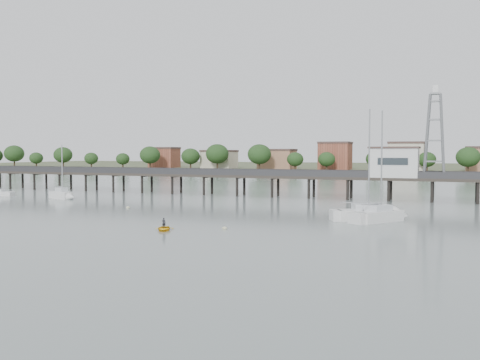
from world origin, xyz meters
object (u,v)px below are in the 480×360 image
object	(u,v)px
sailboat_b	(64,195)
yellow_dinghy	(164,230)
pier	(258,176)
white_tender	(4,194)
lattice_tower	(435,136)
sailboat_c	(386,216)
sailboat_f	(376,215)

from	to	relation	value
sailboat_b	yellow_dinghy	distance (m)	44.67
pier	sailboat_b	xyz separation A→B (m)	(-29.94, -18.79, -3.13)
sailboat_b	white_tender	xyz separation A→B (m)	(-14.98, 1.09, -0.22)
sailboat_b	white_tender	world-z (taller)	sailboat_b
lattice_tower	sailboat_c	distance (m)	31.04
sailboat_b	white_tender	bearing A→B (deg)	-167.64
pier	white_tender	bearing A→B (deg)	-158.49
sailboat_c	sailboat_f	xyz separation A→B (m)	(-1.20, 0.25, -0.00)
lattice_tower	sailboat_f	bearing A→B (deg)	-101.51
sailboat_b	yellow_dinghy	size ratio (longest dim) A/B	3.51
white_tender	yellow_dinghy	world-z (taller)	yellow_dinghy
sailboat_b	sailboat_c	xyz separation A→B (m)	(56.81, -10.06, -0.02)
sailboat_f	white_tender	world-z (taller)	sailboat_f
pier	lattice_tower	distance (m)	32.34
sailboat_b	sailboat_f	bearing A→B (deg)	6.51
pier	sailboat_b	bearing A→B (deg)	-147.88
pier	yellow_dinghy	bearing A→B (deg)	-82.97
white_tender	sailboat_b	bearing A→B (deg)	-7.73
sailboat_c	white_tender	world-z (taller)	sailboat_c
lattice_tower	white_tender	world-z (taller)	lattice_tower
sailboat_c	pier	bearing A→B (deg)	77.32
sailboat_f	white_tender	bearing A→B (deg)	145.60
pier	lattice_tower	size ratio (longest dim) A/B	9.68
sailboat_c	white_tender	distance (m)	72.65
sailboat_b	sailboat_c	bearing A→B (deg)	6.48
pier	lattice_tower	world-z (taller)	lattice_tower
sailboat_b	sailboat_f	world-z (taller)	sailboat_f
sailboat_f	pier	bearing A→B (deg)	106.29
pier	sailboat_b	world-z (taller)	sailboat_b
pier	white_tender	xyz separation A→B (m)	(-44.92, -17.70, -3.35)
lattice_tower	sailboat_b	bearing A→B (deg)	-162.99
pier	white_tender	world-z (taller)	pier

